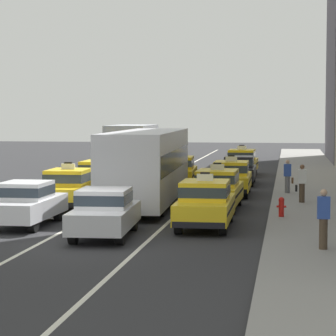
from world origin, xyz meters
TOP-DOWN VIEW (x-y plane):
  - ground_plane at (0.00, 0.00)m, footprint 160.00×160.00m
  - lane_stripe_left_center at (-1.60, 20.00)m, footprint 0.14×80.00m
  - lane_stripe_center_right at (1.60, 20.00)m, footprint 0.14×80.00m
  - sidewalk_curb at (7.20, 15.00)m, footprint 4.00×90.00m
  - sedan_left_nearest at (-3.22, 3.10)m, footprint 1.78×4.31m
  - taxi_left_second at (-3.10, 8.10)m, footprint 1.93×4.61m
  - taxi_left_third at (-3.19, 13.86)m, footprint 1.84×4.57m
  - box_truck_left_fourth at (-3.22, 22.58)m, footprint 2.30×6.96m
  - taxi_left_fifth at (-3.11, 30.23)m, footprint 1.89×4.59m
  - sedan_center_nearest at (0.10, 1.12)m, footprint 1.99×4.39m
  - bus_center_second at (-0.07, 9.62)m, footprint 2.95×11.29m
  - taxi_center_third at (0.07, 18.02)m, footprint 2.05×4.65m
  - taxi_right_nearest at (3.08, 3.57)m, footprint 1.85×4.57m
  - taxi_right_second at (3.04, 8.72)m, footprint 1.90×4.59m
  - taxi_right_third at (3.20, 14.37)m, footprint 1.87×4.58m
  - sedan_right_fourth at (3.21, 20.19)m, footprint 1.79×4.31m
  - taxi_right_fifth at (3.00, 26.31)m, footprint 1.91×4.59m
  - pedestrian_near_crosswalk at (6.50, 10.64)m, footprint 0.47×0.24m
  - pedestrian_mid_block at (5.90, 14.51)m, footprint 0.47×0.24m
  - pedestrian_trailing at (6.92, -0.87)m, footprint 0.36×0.24m
  - fire_hydrant at (5.68, 5.88)m, footprint 0.36×0.22m

SIDE VIEW (x-z plane):
  - ground_plane at x=0.00m, z-range 0.00..0.00m
  - lane_stripe_left_center at x=-1.60m, z-range 0.00..0.01m
  - lane_stripe_center_right at x=1.60m, z-range 0.00..0.01m
  - sidewalk_curb at x=7.20m, z-range 0.00..0.15m
  - fire_hydrant at x=5.68m, z-range 0.18..0.91m
  - sedan_left_nearest at x=-3.22m, z-range 0.06..1.64m
  - sedan_center_nearest at x=0.10m, z-range 0.06..1.64m
  - sedan_right_fourth at x=3.21m, z-range 0.06..1.64m
  - taxi_left_second at x=-3.10m, z-range -0.10..1.86m
  - taxi_left_third at x=-3.19m, z-range -0.10..1.86m
  - taxi_left_fifth at x=-3.11m, z-range -0.10..1.86m
  - taxi_center_third at x=0.07m, z-range -0.10..1.86m
  - taxi_right_nearest at x=3.08m, z-range -0.10..1.86m
  - taxi_right_second at x=3.04m, z-range -0.10..1.86m
  - taxi_right_third at x=3.20m, z-range -0.10..1.86m
  - taxi_right_fifth at x=3.00m, z-range -0.10..1.86m
  - pedestrian_mid_block at x=5.90m, z-range 0.15..1.75m
  - pedestrian_near_crosswalk at x=6.50m, z-range 0.15..1.78m
  - pedestrian_trailing at x=6.92m, z-range 0.16..1.87m
  - box_truck_left_fourth at x=-3.22m, z-range 0.14..3.41m
  - bus_center_second at x=-0.07m, z-range 0.21..3.43m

